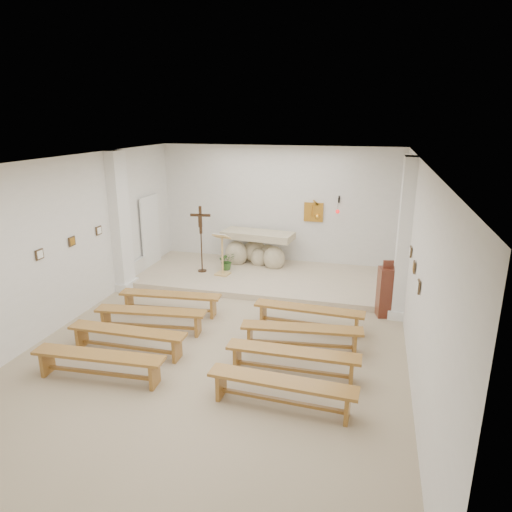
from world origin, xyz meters
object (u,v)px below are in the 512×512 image
(lectern, at_px, (222,254))
(bench_left_front, at_px, (170,299))
(bench_left_third, at_px, (127,336))
(bench_right_third, at_px, (293,357))
(bench_right_front, at_px, (309,313))
(donation_pedestal, at_px, (386,292))
(altar, at_px, (257,250))
(bench_left_second, at_px, (151,315))
(bench_left_fourth, at_px, (99,360))
(bench_right_second, at_px, (302,333))
(bench_right_fourth, at_px, (282,387))
(crucifix_stand, at_px, (201,234))

(lectern, xyz_separation_m, bench_left_front, (-0.41, -2.42, -0.37))
(bench_left_third, bearing_deg, bench_right_third, -0.26)
(bench_right_front, bearing_deg, donation_pedestal, 38.24)
(altar, xyz_separation_m, bench_right_front, (2.04, -3.59, -0.19))
(lectern, xyz_separation_m, bench_left_second, (-0.41, -3.35, -0.37))
(lectern, bearing_deg, bench_left_fourth, -86.94)
(bench_left_third, height_order, bench_left_fourth, same)
(bench_left_third, xyz_separation_m, bench_left_fourth, (-0.00, -0.94, 0.00))
(bench_right_front, height_order, bench_right_second, same)
(donation_pedestal, height_order, bench_right_fourth, donation_pedestal)
(donation_pedestal, bearing_deg, bench_right_second, -141.28)
(donation_pedestal, distance_m, bench_left_fourth, 6.08)
(bench_left_third, xyz_separation_m, bench_right_fourth, (3.12, -0.94, 0.00))
(altar, relative_size, lectern, 1.80)
(bench_right_front, bearing_deg, bench_right_second, -87.00)
(altar, height_order, bench_right_third, altar)
(bench_right_third, bearing_deg, donation_pedestal, 62.48)
(bench_left_second, bearing_deg, bench_right_second, -6.81)
(donation_pedestal, height_order, bench_right_third, donation_pedestal)
(bench_left_front, relative_size, bench_right_third, 1.01)
(crucifix_stand, height_order, bench_right_third, crucifix_stand)
(bench_left_third, distance_m, bench_left_fourth, 0.94)
(bench_right_second, height_order, bench_right_third, same)
(crucifix_stand, bearing_deg, bench_right_front, -43.95)
(crucifix_stand, height_order, bench_left_front, crucifix_stand)
(lectern, relative_size, bench_right_second, 0.51)
(bench_left_front, xyz_separation_m, bench_left_third, (0.00, -1.87, 0.00))
(bench_left_front, height_order, bench_right_front, same)
(bench_right_fourth, bearing_deg, bench_left_second, 152.02)
(donation_pedestal, relative_size, bench_right_third, 0.57)
(donation_pedestal, distance_m, bench_left_second, 5.08)
(bench_left_fourth, bearing_deg, altar, 77.35)
(bench_left_second, distance_m, bench_left_third, 0.94)
(bench_right_front, relative_size, bench_right_second, 1.00)
(donation_pedestal, relative_size, bench_right_second, 0.56)
(crucifix_stand, height_order, bench_left_third, crucifix_stand)
(bench_right_third, xyz_separation_m, bench_left_fourth, (-3.12, -0.94, 0.00))
(donation_pedestal, relative_size, bench_left_fourth, 0.56)
(bench_right_third, bearing_deg, bench_right_front, 89.99)
(crucifix_stand, height_order, bench_right_fourth, crucifix_stand)
(lectern, relative_size, bench_left_fourth, 0.51)
(bench_right_fourth, bearing_deg, bench_right_front, 92.97)
(bench_left_front, bearing_deg, bench_left_third, -95.24)
(altar, bearing_deg, bench_right_second, -58.69)
(altar, distance_m, lectern, 1.36)
(lectern, height_order, bench_right_second, lectern)
(altar, xyz_separation_m, bench_left_third, (-1.08, -5.46, -0.19))
(altar, relative_size, donation_pedestal, 1.64)
(bench_right_front, bearing_deg, bench_left_third, -146.04)
(bench_left_front, height_order, bench_left_second, same)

